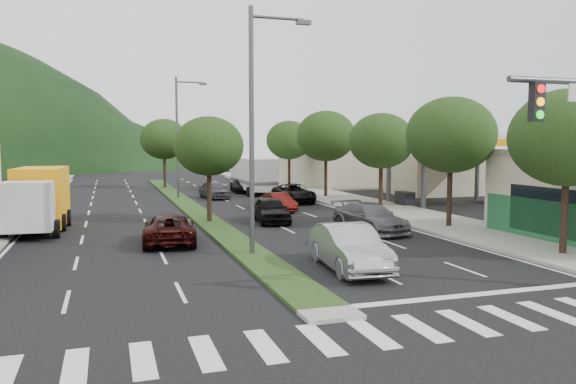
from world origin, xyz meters
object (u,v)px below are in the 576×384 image
object	(u,v)px
car_queue_d	(294,193)
car_queue_f	(241,186)
tree_r_d	(326,136)
streetlight_mid	(180,131)
tree_r_a	(567,138)
car_queue_b	(370,218)
motorhome	(253,174)
suv_maroon	(169,229)
car_queue_e	(214,190)
tree_r_b	(451,135)
box_truck	(39,202)
tree_med_near	(209,146)
streetlight_near	(256,119)
tree_r_e	(289,140)
car_queue_c	(279,202)
sedan_silver	(349,248)
tree_med_far	(164,139)
car_queue_a	(271,210)
tree_r_c	(381,141)

from	to	relation	value
car_queue_d	car_queue_f	world-z (taller)	car_queue_d
car_queue_d	car_queue_f	size ratio (longest dim) A/B	1.24
tree_r_d	streetlight_mid	world-z (taller)	streetlight_mid
tree_r_a	car_queue_f	world-z (taller)	tree_r_a
car_queue_b	motorhome	distance (m)	24.09
tree_r_d	suv_maroon	xyz separation A→B (m)	(-14.91, -18.04, -4.49)
car_queue_d	car_queue_e	world-z (taller)	same
tree_r_b	box_truck	distance (m)	22.05
tree_med_near	streetlight_near	size ratio (longest dim) A/B	0.60
tree_r_a	tree_r_e	distance (m)	36.00
car_queue_f	car_queue_d	bearing A→B (deg)	-74.79
car_queue_e	tree_med_near	bearing A→B (deg)	-109.29
streetlight_near	car_queue_e	size ratio (longest dim) A/B	2.36
tree_r_b	car_queue_f	world-z (taller)	tree_r_b
car_queue_f	car_queue_c	bearing A→B (deg)	-88.49
tree_med_near	car_queue_c	xyz separation A→B (m)	(5.49, 4.14, -3.81)
tree_med_near	tree_r_b	bearing A→B (deg)	-26.57
tree_r_e	streetlight_near	world-z (taller)	streetlight_near
sedan_silver	car_queue_b	size ratio (longest dim) A/B	0.97
car_queue_f	car_queue_e	bearing A→B (deg)	-120.03
tree_med_far	motorhome	distance (m)	11.14
tree_med_near	suv_maroon	xyz separation A→B (m)	(-2.91, -6.04, -3.74)
tree_med_near	car_queue_f	world-z (taller)	tree_med_near
sedan_silver	car_queue_e	bearing A→B (deg)	94.09
tree_r_b	streetlight_mid	bearing A→B (deg)	119.32
tree_r_a	tree_r_d	size ratio (longest dim) A/B	0.93
tree_r_d	motorhome	world-z (taller)	tree_r_d
car_queue_a	motorhome	world-z (taller)	motorhome
tree_r_c	car_queue_c	xyz separation A→B (m)	(-6.51, 2.14, -4.13)
tree_med_far	sedan_silver	size ratio (longest dim) A/B	1.39
suv_maroon	car_queue_b	bearing A→B (deg)	-173.30
tree_r_a	tree_med_near	bearing A→B (deg)	130.60
car_queue_c	car_queue_d	size ratio (longest dim) A/B	0.72
car_queue_a	box_truck	bearing A→B (deg)	-177.55
tree_r_c	streetlight_mid	world-z (taller)	streetlight_mid
car_queue_a	streetlight_mid	bearing A→B (deg)	106.75
car_queue_d	box_truck	bearing A→B (deg)	-150.96
car_queue_c	car_queue_e	bearing A→B (deg)	101.09
car_queue_f	tree_r_b	bearing A→B (deg)	-72.51
tree_r_a	car_queue_c	world-z (taller)	tree_r_a
box_truck	car_queue_c	bearing A→B (deg)	-159.57
tree_r_c	car_queue_e	xyz separation A→B (m)	(-9.13, 12.14, -4.03)
car_queue_a	motorhome	size ratio (longest dim) A/B	0.52
tree_r_b	car_queue_b	bearing A→B (deg)	178.33
suv_maroon	car_queue_b	distance (m)	10.27
tree_r_c	tree_r_d	world-z (taller)	tree_r_d
tree_r_a	tree_r_e	size ratio (longest dim) A/B	0.99
car_queue_a	car_queue_f	world-z (taller)	car_queue_a
tree_r_c	motorhome	size ratio (longest dim) A/B	0.77
tree_r_c	car_queue_d	size ratio (longest dim) A/B	1.25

